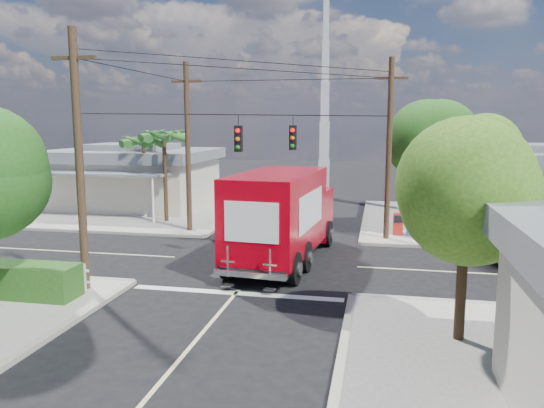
# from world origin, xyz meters

# --- Properties ---
(ground) EXTENTS (120.00, 120.00, 0.00)m
(ground) POSITION_xyz_m (0.00, 0.00, 0.00)
(ground) COLOR black
(ground) RESTS_ON ground
(sidewalk_ne) EXTENTS (14.12, 14.12, 0.14)m
(sidewalk_ne) POSITION_xyz_m (10.88, 10.88, 0.07)
(sidewalk_ne) COLOR gray
(sidewalk_ne) RESTS_ON ground
(sidewalk_nw) EXTENTS (14.12, 14.12, 0.14)m
(sidewalk_nw) POSITION_xyz_m (-10.88, 10.88, 0.07)
(sidewalk_nw) COLOR gray
(sidewalk_nw) RESTS_ON ground
(road_markings) EXTENTS (32.00, 32.00, 0.01)m
(road_markings) POSITION_xyz_m (0.00, -1.47, 0.01)
(road_markings) COLOR beige
(road_markings) RESTS_ON ground
(building_ne) EXTENTS (11.80, 10.20, 4.50)m
(building_ne) POSITION_xyz_m (12.50, 11.97, 2.32)
(building_ne) COLOR beige
(building_ne) RESTS_ON sidewalk_ne
(building_nw) EXTENTS (10.80, 10.20, 4.30)m
(building_nw) POSITION_xyz_m (-12.00, 12.46, 2.22)
(building_nw) COLOR beige
(building_nw) RESTS_ON sidewalk_nw
(radio_tower) EXTENTS (0.80, 0.80, 17.00)m
(radio_tower) POSITION_xyz_m (0.50, 20.00, 5.64)
(radio_tower) COLOR silver
(radio_tower) RESTS_ON ground
(tree_ne_front) EXTENTS (4.21, 4.14, 6.66)m
(tree_ne_front) POSITION_xyz_m (7.21, 6.76, 4.77)
(tree_ne_front) COLOR #422D1C
(tree_ne_front) RESTS_ON sidewalk_ne
(tree_ne_back) EXTENTS (3.77, 3.66, 5.82)m
(tree_ne_back) POSITION_xyz_m (9.81, 8.96, 4.19)
(tree_ne_back) COLOR #422D1C
(tree_ne_back) RESTS_ON sidewalk_ne
(tree_se) EXTENTS (3.67, 3.54, 5.62)m
(tree_se) POSITION_xyz_m (7.01, -7.24, 4.04)
(tree_se) COLOR #422D1C
(tree_se) RESTS_ON sidewalk_se
(palm_nw_front) EXTENTS (3.01, 3.08, 5.59)m
(palm_nw_front) POSITION_xyz_m (-7.50, 7.50, 5.04)
(palm_nw_front) COLOR #422D1C
(palm_nw_front) RESTS_ON sidewalk_nw
(palm_nw_back) EXTENTS (3.01, 3.08, 5.19)m
(palm_nw_back) POSITION_xyz_m (-9.50, 9.00, 4.67)
(palm_nw_back) COLOR #422D1C
(palm_nw_back) RESTS_ON sidewalk_nw
(utility_poles) EXTENTS (12.00, 10.68, 9.00)m
(utility_poles) POSITION_xyz_m (-1.58, 1.60, 4.67)
(utility_poles) COLOR #473321
(utility_poles) RESTS_ON ground
(picket_fence) EXTENTS (5.94, 0.06, 1.00)m
(picket_fence) POSITION_xyz_m (-7.80, -5.60, 0.68)
(picket_fence) COLOR silver
(picket_fence) RESTS_ON sidewalk_sw
(vending_boxes) EXTENTS (1.90, 0.50, 1.10)m
(vending_boxes) POSITION_xyz_m (6.50, 6.20, 0.69)
(vending_boxes) COLOR red
(vending_boxes) RESTS_ON sidewalk_ne
(delivery_truck) EXTENTS (3.61, 9.22, 3.90)m
(delivery_truck) POSITION_xyz_m (0.82, 0.23, 1.98)
(delivery_truck) COLOR black
(delivery_truck) RESTS_ON ground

